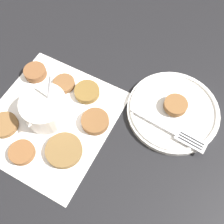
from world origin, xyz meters
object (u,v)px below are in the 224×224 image
Objects in this scene: sauce_bowl at (45,109)px; serving_plate at (173,110)px; fritter_on_plate at (176,105)px; fork at (176,133)px.

sauce_bowl is 0.32m from serving_plate.
serving_plate is 3.98× the size of fritter_on_plate.
sauce_bowl is 2.21× the size of fritter_on_plate.
fork is (-0.07, 0.31, -0.01)m from sauce_bowl.
fritter_on_plate reaches higher than serving_plate.
sauce_bowl is at bearing -64.83° from serving_plate.
serving_plate is 0.02m from fritter_on_plate.
serving_plate is at bearing -5.76° from fritter_on_plate.
fork is at bearing 20.60° from serving_plate.
sauce_bowl is 0.32m from fork.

